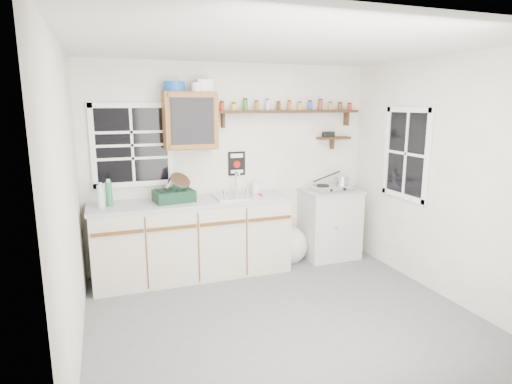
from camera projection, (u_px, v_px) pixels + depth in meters
room at (283, 190)px, 3.88m from camera, size 3.64×3.24×2.54m
main_cabinet at (193, 238)px, 5.05m from camera, size 2.31×0.63×0.92m
right_cabinet at (329, 223)px, 5.68m from camera, size 0.73×0.57×0.91m
sink at (236, 196)px, 5.13m from camera, size 0.52×0.44×0.29m
upper_cabinet at (190, 121)px, 4.91m from camera, size 0.60×0.32×0.65m
upper_cabinet_clutter at (187, 86)px, 4.83m from camera, size 0.56×0.24×0.14m
spice_shelf at (289, 111)px, 5.38m from camera, size 1.91×0.18×0.35m
secondary_shelf at (332, 137)px, 5.67m from camera, size 0.45×0.16×0.24m
warning_sign at (237, 164)px, 5.36m from camera, size 0.22×0.02×0.30m
window_back at (132, 145)px, 4.88m from camera, size 0.93×0.03×0.98m
window_right at (406, 154)px, 4.94m from camera, size 0.03×0.78×1.08m
water_bottles at (105, 195)px, 4.61m from camera, size 0.16×0.16×0.29m
dish_rack at (175, 192)px, 4.88m from camera, size 0.47×0.38×0.33m
soap_bottle at (255, 186)px, 5.31m from camera, size 0.09×0.10×0.19m
rag at (256, 195)px, 5.17m from camera, size 0.14×0.13×0.02m
hotplate at (332, 187)px, 5.57m from camera, size 0.57×0.33×0.08m
saucepan at (341, 180)px, 5.59m from camera, size 0.41×0.29×0.19m
trash_bag at (289, 245)px, 5.54m from camera, size 0.45×0.41×0.51m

